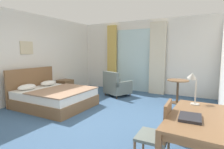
# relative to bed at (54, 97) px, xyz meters

# --- Properties ---
(ground) EXTENTS (5.91, 7.44, 0.10)m
(ground) POSITION_rel_bed_xyz_m (1.52, -0.28, -0.33)
(ground) COLOR #38567A
(wall_back) EXTENTS (5.51, 0.12, 2.78)m
(wall_back) POSITION_rel_bed_xyz_m (1.52, 3.18, 1.11)
(wall_back) COLOR silver
(wall_back) RESTS_ON ground
(wall_left) EXTENTS (0.12, 7.04, 2.78)m
(wall_left) POSITION_rel_bed_xyz_m (-1.17, -0.28, 1.11)
(wall_left) COLOR silver
(wall_left) RESTS_ON ground
(balcony_glass_door) EXTENTS (1.48, 0.02, 2.44)m
(balcony_glass_door) POSITION_rel_bed_xyz_m (1.20, 3.10, 0.94)
(balcony_glass_door) COLOR silver
(balcony_glass_door) RESTS_ON ground
(curtain_panel_left) EXTENTS (0.40, 0.10, 2.65)m
(curtain_panel_left) POSITION_rel_bed_xyz_m (0.24, 3.00, 1.04)
(curtain_panel_left) COLOR tan
(curtain_panel_left) RESTS_ON ground
(curtain_panel_right) EXTENTS (0.58, 0.10, 2.65)m
(curtain_panel_right) POSITION_rel_bed_xyz_m (2.16, 3.00, 1.04)
(curtain_panel_right) COLOR beige
(curtain_panel_right) RESTS_ON ground
(bed) EXTENTS (2.03, 1.68, 1.07)m
(bed) POSITION_rel_bed_xyz_m (0.00, 0.00, 0.00)
(bed) COLOR brown
(bed) RESTS_ON ground
(nightstand) EXTENTS (0.44, 0.49, 0.53)m
(nightstand) POSITION_rel_bed_xyz_m (-0.83, 1.33, -0.02)
(nightstand) COLOR brown
(nightstand) RESTS_ON ground
(writing_desk) EXTENTS (0.67, 1.38, 0.78)m
(writing_desk) POSITION_rel_bed_xyz_m (3.81, -1.15, 0.40)
(writing_desk) COLOR brown
(writing_desk) RESTS_ON ground
(desk_chair) EXTENTS (0.43, 0.46, 0.92)m
(desk_chair) POSITION_rel_bed_xyz_m (3.36, -1.25, 0.22)
(desk_chair) COLOR slate
(desk_chair) RESTS_ON ground
(desk_lamp) EXTENTS (0.21, 0.25, 0.50)m
(desk_lamp) POSITION_rel_bed_xyz_m (3.68, -0.57, 0.85)
(desk_lamp) COLOR #B7B2A8
(desk_lamp) RESTS_ON writing_desk
(closed_book) EXTENTS (0.27, 0.34, 0.03)m
(closed_book) POSITION_rel_bed_xyz_m (3.74, -1.32, 0.51)
(closed_book) COLOR #232328
(closed_book) RESTS_ON writing_desk
(armchair_by_window) EXTENTS (0.98, 0.98, 0.88)m
(armchair_by_window) POSITION_rel_bed_xyz_m (1.00, 1.97, 0.06)
(armchair_by_window) COLOR slate
(armchair_by_window) RESTS_ON ground
(round_cafe_table) EXTENTS (0.63, 0.63, 0.72)m
(round_cafe_table) POSITION_rel_bed_xyz_m (3.06, 2.08, 0.25)
(round_cafe_table) COLOR brown
(round_cafe_table) RESTS_ON ground
(framed_picture) EXTENTS (0.03, 0.42, 0.39)m
(framed_picture) POSITION_rel_bed_xyz_m (-1.09, 0.00, 1.41)
(framed_picture) COLOR beige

